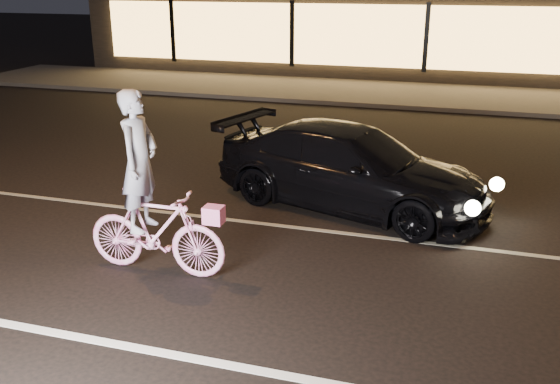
% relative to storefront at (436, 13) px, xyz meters
% --- Properties ---
extents(ground, '(90.00, 90.00, 0.00)m').
position_rel_storefront_xyz_m(ground, '(0.00, -18.97, -2.15)').
color(ground, black).
rests_on(ground, ground).
extents(lane_stripe_near, '(60.00, 0.12, 0.01)m').
position_rel_storefront_xyz_m(lane_stripe_near, '(0.00, -20.47, -2.14)').
color(lane_stripe_near, silver).
rests_on(lane_stripe_near, ground).
extents(lane_stripe_far, '(60.00, 0.10, 0.01)m').
position_rel_storefront_xyz_m(lane_stripe_far, '(0.00, -16.97, -2.14)').
color(lane_stripe_far, gray).
rests_on(lane_stripe_far, ground).
extents(sidewalk, '(30.00, 4.00, 0.12)m').
position_rel_storefront_xyz_m(sidewalk, '(0.00, -5.97, -2.09)').
color(sidewalk, '#383533').
rests_on(sidewalk, ground).
extents(storefront, '(25.40, 8.42, 4.20)m').
position_rel_storefront_xyz_m(storefront, '(0.00, 0.00, 0.00)').
color(storefront, black).
rests_on(storefront, ground).
extents(cyclist, '(1.83, 0.63, 2.31)m').
position_rel_storefront_xyz_m(cyclist, '(-2.08, -18.86, -1.33)').
color(cyclist, '#F13BA5').
rests_on(cyclist, ground).
extents(sedan, '(4.79, 2.98, 1.29)m').
position_rel_storefront_xyz_m(sedan, '(-0.18, -15.83, -1.50)').
color(sedan, black).
rests_on(sedan, ground).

